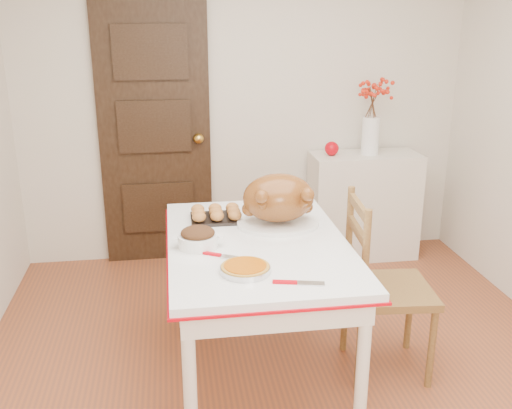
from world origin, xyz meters
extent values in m
cube|color=brown|center=(0.00, 0.00, 0.00)|extent=(3.50, 4.00, 0.00)
cube|color=beige|center=(0.00, 2.00, 1.25)|extent=(3.50, 0.00, 2.50)
cube|color=black|center=(-0.70, 1.97, 1.03)|extent=(0.85, 0.06, 2.06)
cube|color=beige|center=(0.95, 1.78, 0.43)|extent=(0.86, 0.38, 0.86)
sphere|color=#BD010D|center=(0.66, 1.78, 0.92)|extent=(0.11, 0.11, 0.11)
cylinder|color=#B04E04|center=(-0.28, -0.16, 0.84)|extent=(0.26, 0.26, 0.05)
cylinder|color=white|center=(-0.10, 0.72, 0.87)|extent=(0.08, 0.08, 0.12)
camera|label=1|loc=(-0.59, -2.55, 1.94)|focal=40.97mm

